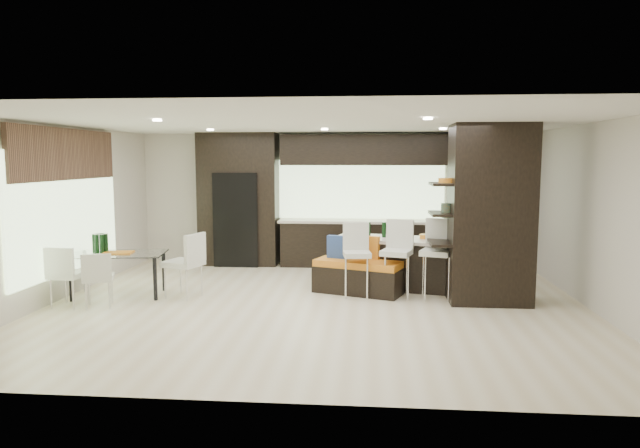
# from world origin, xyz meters

# --- Properties ---
(ground) EXTENTS (8.00, 8.00, 0.00)m
(ground) POSITION_xyz_m (0.00, 0.00, 0.00)
(ground) COLOR beige
(ground) RESTS_ON ground
(back_wall) EXTENTS (8.00, 0.02, 2.70)m
(back_wall) POSITION_xyz_m (0.00, 3.50, 1.35)
(back_wall) COLOR beige
(back_wall) RESTS_ON ground
(left_wall) EXTENTS (0.02, 7.00, 2.70)m
(left_wall) POSITION_xyz_m (-4.00, 0.00, 1.35)
(left_wall) COLOR beige
(left_wall) RESTS_ON ground
(right_wall) EXTENTS (0.02, 7.00, 2.70)m
(right_wall) POSITION_xyz_m (4.00, 0.00, 1.35)
(right_wall) COLOR beige
(right_wall) RESTS_ON ground
(ceiling) EXTENTS (8.00, 7.00, 0.02)m
(ceiling) POSITION_xyz_m (0.00, 0.00, 2.70)
(ceiling) COLOR white
(ceiling) RESTS_ON ground
(window_left) EXTENTS (0.04, 3.20, 1.90)m
(window_left) POSITION_xyz_m (-3.96, 0.20, 1.35)
(window_left) COLOR #B2D199
(window_left) RESTS_ON left_wall
(window_back) EXTENTS (3.40, 0.04, 1.20)m
(window_back) POSITION_xyz_m (0.60, 3.46, 1.55)
(window_back) COLOR #B2D199
(window_back) RESTS_ON back_wall
(stone_accent) EXTENTS (0.08, 3.00, 0.80)m
(stone_accent) POSITION_xyz_m (-3.93, 0.20, 2.25)
(stone_accent) COLOR brown
(stone_accent) RESTS_ON left_wall
(ceiling_spots) EXTENTS (4.00, 3.00, 0.02)m
(ceiling_spots) POSITION_xyz_m (0.00, 0.25, 2.68)
(ceiling_spots) COLOR white
(ceiling_spots) RESTS_ON ceiling
(back_cabinetry) EXTENTS (6.80, 0.68, 2.70)m
(back_cabinetry) POSITION_xyz_m (0.50, 3.17, 1.35)
(back_cabinetry) COLOR black
(back_cabinetry) RESTS_ON ground
(refrigerator) EXTENTS (0.90, 0.68, 1.90)m
(refrigerator) POSITION_xyz_m (-1.90, 3.12, 0.95)
(refrigerator) COLOR black
(refrigerator) RESTS_ON ground
(partition_column) EXTENTS (1.20, 0.80, 2.70)m
(partition_column) POSITION_xyz_m (2.60, 0.40, 1.35)
(partition_column) COLOR black
(partition_column) RESTS_ON ground
(kitchen_island) EXTENTS (2.15, 1.30, 0.84)m
(kitchen_island) POSITION_xyz_m (1.21, 1.29, 0.42)
(kitchen_island) COLOR black
(kitchen_island) RESTS_ON ground
(stool_left) EXTENTS (0.47, 0.47, 0.94)m
(stool_left) POSITION_xyz_m (0.59, 0.55, 0.47)
(stool_left) COLOR silver
(stool_left) RESTS_ON ground
(stool_mid) EXTENTS (0.55, 0.55, 0.99)m
(stool_mid) POSITION_xyz_m (1.21, 0.54, 0.49)
(stool_mid) COLOR silver
(stool_mid) RESTS_ON ground
(stool_right) EXTENTS (0.56, 0.56, 1.01)m
(stool_right) POSITION_xyz_m (1.82, 0.53, 0.50)
(stool_right) COLOR silver
(stool_right) RESTS_ON ground
(bench) EXTENTS (1.51, 0.99, 0.54)m
(bench) POSITION_xyz_m (0.60, 0.77, 0.27)
(bench) COLOR black
(bench) RESTS_ON ground
(floor_vase) EXTENTS (0.49, 0.49, 1.12)m
(floor_vase) POSITION_xyz_m (2.30, 0.26, 0.56)
(floor_vase) COLOR #424E38
(floor_vase) RESTS_ON ground
(dining_table) EXTENTS (1.53, 1.01, 0.69)m
(dining_table) POSITION_xyz_m (-3.19, 0.26, 0.34)
(dining_table) COLOR white
(dining_table) RESTS_ON ground
(chair_near) EXTENTS (0.52, 0.52, 0.76)m
(chair_near) POSITION_xyz_m (-3.19, -0.42, 0.38)
(chair_near) COLOR silver
(chair_near) RESTS_ON ground
(chair_far) EXTENTS (0.49, 0.49, 0.84)m
(chair_far) POSITION_xyz_m (-3.63, -0.45, 0.42)
(chair_far) COLOR silver
(chair_far) RESTS_ON ground
(chair_end) EXTENTS (0.64, 0.64, 0.95)m
(chair_end) POSITION_xyz_m (-2.13, 0.26, 0.47)
(chair_end) COLOR silver
(chair_end) RESTS_ON ground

